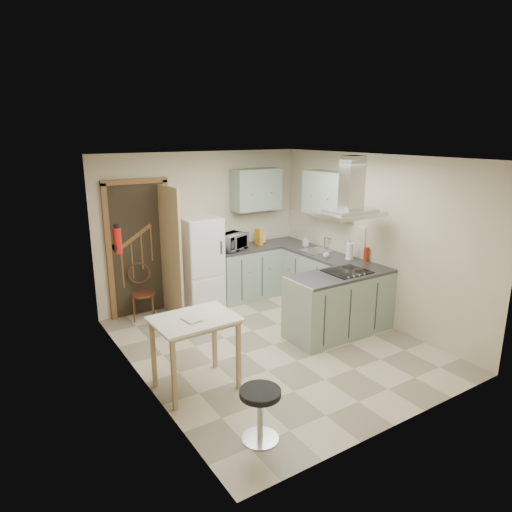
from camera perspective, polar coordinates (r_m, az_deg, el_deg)
floor at (r=6.33m, az=2.19°, el=-11.03°), size 4.20×4.20×0.00m
ceiling at (r=5.68m, az=2.45°, el=12.21°), size 4.20×4.20×0.00m
back_wall at (r=7.65m, az=-6.73°, el=3.47°), size 3.60×0.00×3.60m
left_wall at (r=5.11m, az=-14.53°, el=-2.92°), size 0.00×4.20×4.20m
right_wall at (r=7.04m, az=14.44°, el=2.05°), size 0.00×4.20×4.20m
doorway at (r=7.27m, az=-14.38°, el=0.84°), size 1.10×0.12×2.10m
fridge at (r=7.42m, az=-6.98°, el=-0.89°), size 0.60×0.60×1.50m
counter_back at (r=7.90m, az=-1.28°, el=-2.04°), size 1.08×0.60×0.90m
counter_right at (r=7.84m, az=6.56°, el=-2.29°), size 0.60×1.95×0.90m
splashback at (r=8.11m, az=-0.56°, el=3.53°), size 1.68×0.02×0.50m
wall_cabinet_back at (r=7.86m, az=0.00°, el=8.33°), size 0.85×0.35×0.70m
wall_cabinet_right at (r=7.41m, az=9.00°, el=7.71°), size 0.35×0.90×0.70m
peninsula at (r=6.62m, az=10.48°, el=-5.82°), size 1.55×0.65×0.90m
hob at (r=6.53m, az=11.32°, el=-1.90°), size 0.58×0.50×0.01m
extractor_hood at (r=6.34m, az=11.70°, el=5.14°), size 0.90×0.55×0.10m
sink at (r=7.58m, az=7.50°, el=0.66°), size 0.45×0.40×0.01m
fire_extinguisher at (r=5.89m, az=-16.92°, el=1.84°), size 0.10×0.10×0.32m
drop_leaf_table at (r=5.24m, az=-7.54°, el=-11.92°), size 0.91×0.69×0.84m
bentwood_chair at (r=7.23m, az=-13.94°, el=-4.65°), size 0.45×0.45×0.79m
stool at (r=4.49m, az=0.52°, el=-19.22°), size 0.49×0.49×0.52m
microwave at (r=7.58m, az=-2.97°, el=1.79°), size 0.58×0.50×0.27m
kettle at (r=8.03m, az=0.76°, el=2.34°), size 0.18×0.18×0.20m
cereal_box at (r=7.94m, az=0.36°, el=2.42°), size 0.08×0.18×0.27m
soap_bottle at (r=7.87m, az=6.20°, el=1.83°), size 0.08×0.09×0.17m
paper_towel at (r=7.13m, az=11.63°, el=0.60°), size 0.13×0.13×0.27m
cup at (r=7.18m, az=8.76°, el=0.08°), size 0.11×0.11×0.08m
red_bottle at (r=7.11m, az=13.58°, el=0.22°), size 0.08×0.08×0.21m
book at (r=4.96m, az=-8.81°, el=-7.62°), size 0.19×0.24×0.10m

